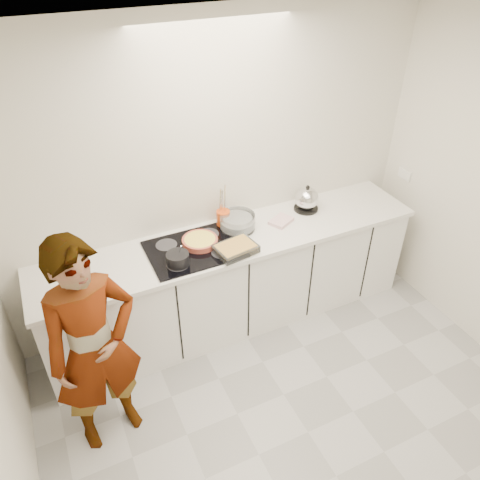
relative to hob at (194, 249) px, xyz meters
name	(u,v)px	position (x,y,z in m)	size (l,w,h in m)	color
floor	(308,432)	(0.35, -1.26, -0.92)	(3.60, 3.20, 0.00)	#B3B3B3
ceiling	(362,59)	(0.35, -1.26, 1.68)	(3.60, 3.20, 0.00)	white
wall_back	(217,178)	(0.35, 0.34, 0.38)	(3.60, 0.00, 2.60)	silver
base_cabinets	(234,282)	(0.35, 0.02, -0.48)	(3.20, 0.58, 0.87)	white
countertop	(234,240)	(0.35, 0.02, -0.03)	(3.24, 0.64, 0.04)	white
hob	(194,249)	(0.00, 0.00, 0.00)	(0.72, 0.54, 0.01)	black
tart_dish	(200,241)	(0.07, 0.04, 0.03)	(0.36, 0.36, 0.05)	#B14938
saucepan	(178,259)	(-0.18, -0.13, 0.05)	(0.20, 0.20, 0.16)	black
baking_dish	(236,248)	(0.28, -0.18, 0.04)	(0.34, 0.27, 0.06)	silver
mixing_bowl	(237,222)	(0.43, 0.13, 0.06)	(0.38, 0.38, 0.14)	silver
tea_towel	(281,221)	(0.81, 0.05, 0.01)	(0.19, 0.14, 0.03)	white
kettle	(307,200)	(1.12, 0.14, 0.10)	(0.25, 0.25, 0.24)	black
utensil_crock	(223,218)	(0.35, 0.22, 0.06)	(0.11, 0.11, 0.14)	#DC4A10
cook	(95,349)	(-0.90, -0.61, -0.09)	(0.61, 0.40, 1.66)	white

